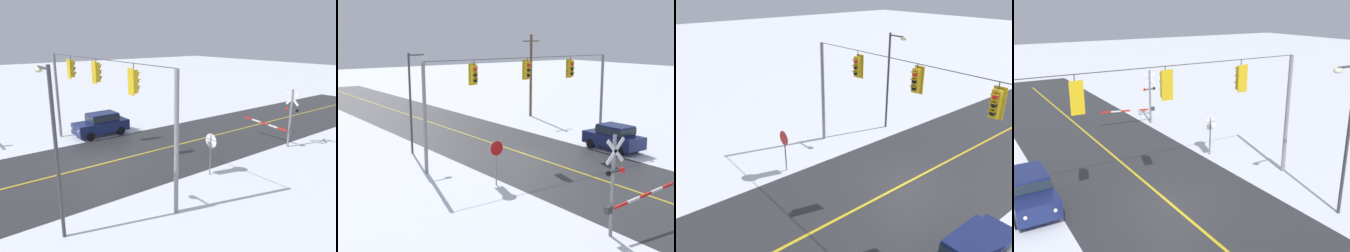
# 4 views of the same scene
# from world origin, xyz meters

# --- Properties ---
(ground_plane) EXTENTS (160.00, 160.00, 0.00)m
(ground_plane) POSITION_xyz_m (0.00, 0.00, 0.00)
(ground_plane) COLOR white
(signal_span) EXTENTS (14.20, 0.47, 6.22)m
(signal_span) POSITION_xyz_m (0.03, -0.01, 4.29)
(signal_span) COLOR gray
(signal_span) RESTS_ON ground
(stop_sign) EXTENTS (0.80, 0.09, 2.35)m
(stop_sign) POSITION_xyz_m (-5.02, -4.03, 1.71)
(stop_sign) COLOR gray
(stop_sign) RESTS_ON ground
(railroad_crossing) EXTENTS (4.34, 0.31, 4.00)m
(railroad_crossing) POSITION_xyz_m (-4.58, -11.65, 1.99)
(railroad_crossing) COLOR gray
(railroad_crossing) RESTS_ON ground
(parked_car_navy) EXTENTS (1.83, 4.20, 1.74)m
(parked_car_navy) POSITION_xyz_m (5.45, -2.67, 0.95)
(parked_car_navy) COLOR navy
(parked_car_navy) RESTS_ON ground
(streetlamp_near) EXTENTS (1.39, 0.28, 6.50)m
(streetlamp_near) POSITION_xyz_m (-5.59, 4.52, 3.92)
(streetlamp_near) COLOR #38383D
(streetlamp_near) RESTS_ON ground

